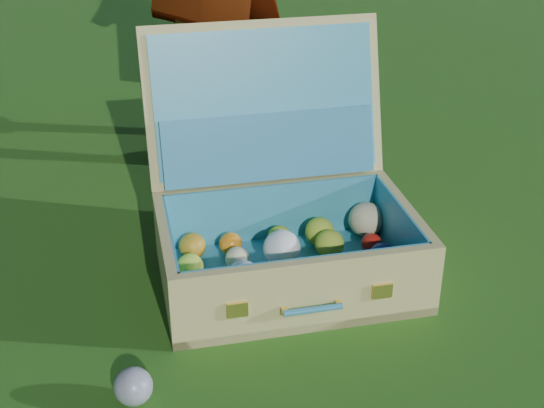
# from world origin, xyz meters

# --- Properties ---
(ground) EXTENTS (60.00, 60.00, 0.00)m
(ground) POSITION_xyz_m (0.00, 0.00, 0.00)
(ground) COLOR #215114
(ground) RESTS_ON ground
(stray_ball) EXTENTS (0.08, 0.08, 0.08)m
(stray_ball) POSITION_xyz_m (-0.44, -0.09, 0.04)
(stray_ball) COLOR teal
(stray_ball) RESTS_ON ground
(suitcase) EXTENTS (0.75, 0.72, 0.57)m
(suitcase) POSITION_xyz_m (0.07, 0.21, 0.16)
(suitcase) COLOR tan
(suitcase) RESTS_ON ground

